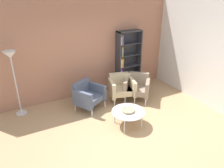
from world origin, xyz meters
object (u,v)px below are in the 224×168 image
object	(u,v)px
decorative_bowl	(128,110)
armchair_corner_red	(121,87)
bookshelf_tall	(126,61)
floor_lamp_torchiere	(12,63)
coffee_table_low	(128,112)
armchair_by_bookshelf	(137,87)
armchair_near_window	(88,95)

from	to	relation	value
decorative_bowl	armchair_corner_red	bearing A→B (deg)	67.39
bookshelf_tall	decorative_bowl	bearing A→B (deg)	-119.23
decorative_bowl	floor_lamp_torchiere	size ratio (longest dim) A/B	0.18
coffee_table_low	floor_lamp_torchiere	world-z (taller)	floor_lamp_torchiere
bookshelf_tall	decorative_bowl	size ratio (longest dim) A/B	5.94
coffee_table_low	decorative_bowl	bearing A→B (deg)	180.00
armchair_corner_red	armchair_by_bookshelf	size ratio (longest dim) A/B	0.90
coffee_table_low	armchair_near_window	xyz separation A→B (m)	(-0.56, 1.22, 0.04)
armchair_by_bookshelf	floor_lamp_torchiere	world-z (taller)	floor_lamp_torchiere
armchair_corner_red	decorative_bowl	bearing A→B (deg)	-98.35
decorative_bowl	armchair_corner_red	size ratio (longest dim) A/B	0.38
armchair_corner_red	floor_lamp_torchiere	bearing A→B (deg)	-176.98
coffee_table_low	armchair_corner_red	xyz separation A→B (m)	(0.52, 1.24, 0.04)
coffee_table_low	decorative_bowl	size ratio (longest dim) A/B	2.50
coffee_table_low	armchair_by_bookshelf	bearing A→B (deg)	48.13
armchair_near_window	armchair_by_bookshelf	size ratio (longest dim) A/B	0.98
armchair_by_bookshelf	floor_lamp_torchiere	size ratio (longest dim) A/B	0.55
coffee_table_low	decorative_bowl	distance (m)	0.06
coffee_table_low	armchair_corner_red	size ratio (longest dim) A/B	0.94
decorative_bowl	armchair_by_bookshelf	xyz separation A→B (m)	(0.94, 1.05, -0.02)
decorative_bowl	coffee_table_low	bearing A→B (deg)	0.00
armchair_near_window	armchair_by_bookshelf	world-z (taller)	same
coffee_table_low	armchair_corner_red	world-z (taller)	armchair_corner_red
armchair_near_window	armchair_corner_red	size ratio (longest dim) A/B	1.10
decorative_bowl	armchair_near_window	bearing A→B (deg)	114.60
coffee_table_low	bookshelf_tall	bearing A→B (deg)	60.77
decorative_bowl	armchair_near_window	world-z (taller)	armchair_near_window
armchair_corner_red	coffee_table_low	bearing A→B (deg)	-98.35
armchair_by_bookshelf	coffee_table_low	bearing A→B (deg)	-92.35
bookshelf_tall	decorative_bowl	distance (m)	2.27
armchair_near_window	armchair_corner_red	bearing A→B (deg)	-28.95
coffee_table_low	armchair_near_window	world-z (taller)	armchair_near_window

